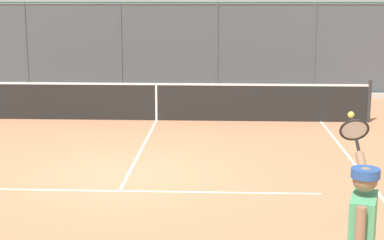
# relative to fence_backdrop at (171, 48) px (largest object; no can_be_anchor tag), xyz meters

# --- Properties ---
(ground_plane) EXTENTS (60.00, 60.00, 0.00)m
(ground_plane) POSITION_rel_fence_backdrop_xyz_m (-0.00, 9.61, -1.46)
(ground_plane) COLOR #B27551
(court_line_markings) EXTENTS (8.43, 10.75, 0.01)m
(court_line_markings) POSITION_rel_fence_backdrop_xyz_m (-0.00, 10.87, -1.45)
(court_line_markings) COLOR white
(court_line_markings) RESTS_ON ground
(fence_backdrop) EXTENTS (18.24, 1.37, 2.94)m
(fence_backdrop) POSITION_rel_fence_backdrop_xyz_m (0.00, 0.00, 0.00)
(fence_backdrop) COLOR #474C51
(fence_backdrop) RESTS_ON ground
(tennis_net) EXTENTS (10.82, 0.09, 1.07)m
(tennis_net) POSITION_rel_fence_backdrop_xyz_m (-0.00, 4.70, -0.96)
(tennis_net) COLOR #2D2D2D
(tennis_net) RESTS_ON ground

